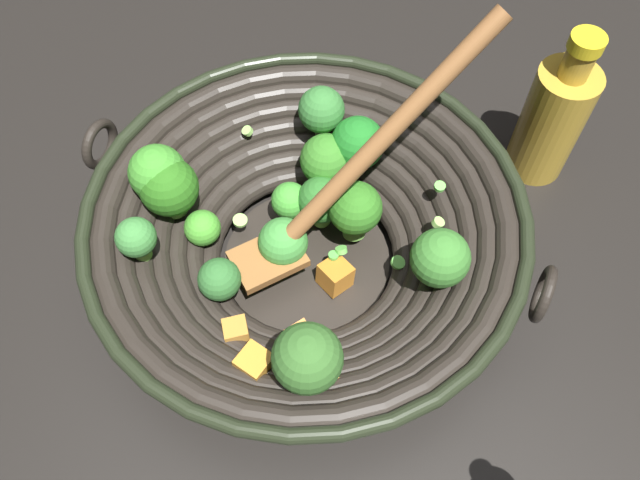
{
  "coord_description": "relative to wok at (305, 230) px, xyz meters",
  "views": [
    {
      "loc": [
        -0.16,
        0.3,
        0.6
      ],
      "look_at": [
        -0.01,
        -0.02,
        0.03
      ],
      "focal_mm": 35.91,
      "sensor_mm": 36.0,
      "label": 1
    }
  ],
  "objects": [
    {
      "name": "ground_plane",
      "position": [
        -0.0,
        0.0,
        -0.07
      ],
      "size": [
        4.0,
        4.0,
        0.0
      ],
      "primitive_type": "plane",
      "color": "black"
    },
    {
      "name": "cooking_oil_bottle",
      "position": [
        -0.18,
        -0.24,
        0.01
      ],
      "size": [
        0.07,
        0.07,
        0.19
      ],
      "color": "gold",
      "rests_on": "ground"
    },
    {
      "name": "wok",
      "position": [
        0.0,
        0.0,
        0.0
      ],
      "size": [
        0.47,
        0.43,
        0.26
      ],
      "color": "black",
      "rests_on": "ground"
    }
  ]
}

